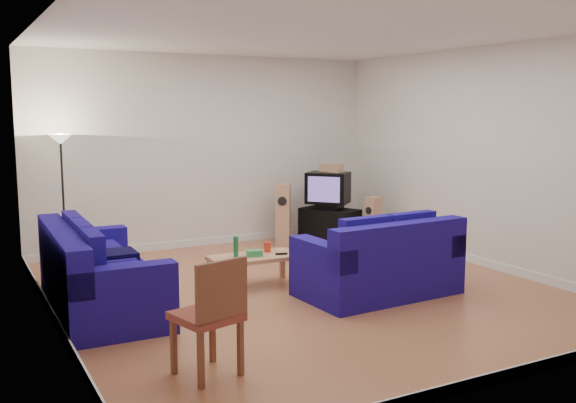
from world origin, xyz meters
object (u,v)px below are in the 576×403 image
sofa_three_seat (95,279)px  sofa_loveseat (381,267)px  tv_stand (330,226)px  coffee_table (254,259)px  television (328,188)px

sofa_three_seat → sofa_loveseat: bearing=72.7°
sofa_three_seat → tv_stand: bearing=115.4°
sofa_loveseat → tv_stand: bearing=66.5°
coffee_table → television: television is taller
tv_stand → sofa_three_seat: bearing=-89.0°
sofa_loveseat → television: size_ratio=2.32×
sofa_loveseat → television: bearing=67.1°
sofa_three_seat → tv_stand: sofa_three_seat is taller
sofa_three_seat → coffee_table: bearing=91.2°
sofa_loveseat → television: 3.32m
sofa_three_seat → television: television is taller
tv_stand → television: 0.67m
coffee_table → sofa_three_seat: bearing=180.0°
sofa_loveseat → tv_stand: (1.15, 3.05, -0.07)m
tv_stand → coffee_table: bearing=-73.5°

